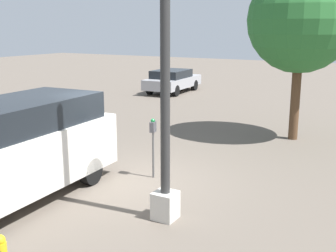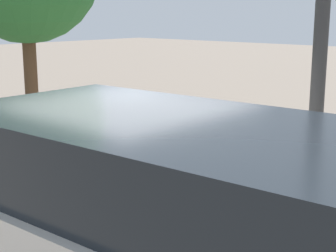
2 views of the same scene
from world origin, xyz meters
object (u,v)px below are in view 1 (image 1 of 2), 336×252
(parking_meter_near, at_px, (153,134))
(parked_van, at_px, (10,149))
(lamp_post, at_px, (165,118))
(street_tree, at_px, (301,20))
(car_distant, at_px, (172,80))

(parking_meter_near, height_order, parked_van, parked_van)
(lamp_post, bearing_deg, parking_meter_near, -142.72)
(parked_van, bearing_deg, parking_meter_near, 142.73)
(parking_meter_near, xyz_separation_m, parked_van, (2.73, -1.87, 0.06))
(parking_meter_near, relative_size, street_tree, 0.27)
(lamp_post, bearing_deg, parked_van, -75.65)
(lamp_post, relative_size, car_distant, 1.32)
(lamp_post, bearing_deg, car_distant, -151.44)
(car_distant, bearing_deg, parked_van, -166.31)
(car_distant, bearing_deg, lamp_post, -154.51)
(parked_van, xyz_separation_m, car_distant, (-15.49, -4.67, -0.46))
(parked_van, bearing_deg, street_tree, 151.33)
(parking_meter_near, height_order, lamp_post, lamp_post)
(parking_meter_near, height_order, car_distant, parking_meter_near)
(car_distant, bearing_deg, parking_meter_near, -155.95)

